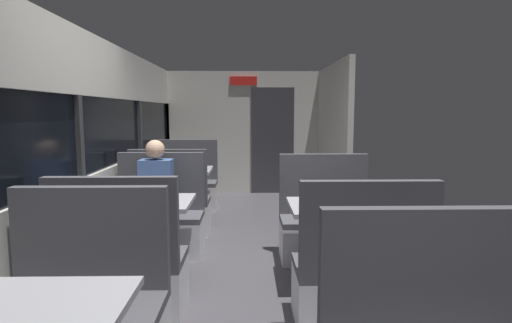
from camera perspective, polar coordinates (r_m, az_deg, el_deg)
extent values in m
cube|color=#423F44|center=(4.07, -2.20, -15.79)|extent=(3.30, 9.20, 0.02)
cube|color=beige|center=(4.19, -22.71, -8.63)|extent=(0.08, 8.40, 0.95)
cube|color=beige|center=(4.08, -23.72, 12.55)|extent=(0.08, 8.40, 0.60)
cube|color=black|center=(4.06, -23.39, 3.03)|extent=(0.03, 8.40, 0.75)
cube|color=#2D2D30|center=(4.05, -23.00, 3.04)|extent=(0.06, 0.08, 0.75)
cube|color=#2D2D30|center=(6.05, -15.61, 4.42)|extent=(0.06, 0.08, 0.75)
cube|color=#2D2D30|center=(8.10, -11.91, 5.08)|extent=(0.06, 0.08, 0.75)
cube|color=beige|center=(7.96, -1.70, 3.94)|extent=(2.90, 0.08, 2.30)
cube|color=#333338|center=(7.94, 2.28, 2.84)|extent=(0.80, 0.04, 2.00)
cube|color=red|center=(7.91, -1.73, 10.95)|extent=(0.50, 0.03, 0.16)
cube|color=beige|center=(6.90, 10.36, 3.38)|extent=(0.08, 2.40, 2.30)
cube|color=#99999E|center=(2.10, -30.08, -17.58)|extent=(0.90, 0.70, 0.04)
cube|color=#47474C|center=(2.76, -22.76, -17.99)|extent=(0.95, 0.50, 0.06)
cube|color=#47474C|center=(2.82, -21.52, -9.70)|extent=(0.95, 0.08, 0.65)
cylinder|color=#9E9EA3|center=(4.09, -15.07, -10.53)|extent=(0.10, 0.10, 0.70)
cube|color=#99999E|center=(4.00, -15.23, -5.46)|extent=(0.90, 0.70, 0.04)
cube|color=silver|center=(3.55, -17.64, -16.05)|extent=(0.95, 0.50, 0.39)
cube|color=#47474C|center=(3.47, -17.77, -12.61)|extent=(0.95, 0.50, 0.06)
cube|color=#47474C|center=(3.17, -19.10, -7.78)|extent=(0.95, 0.08, 0.65)
cube|color=silver|center=(4.75, -13.08, -9.97)|extent=(0.95, 0.50, 0.39)
cube|color=#47474C|center=(4.69, -13.16, -7.34)|extent=(0.95, 0.50, 0.06)
cube|color=#47474C|center=(4.82, -12.76, -2.63)|extent=(0.95, 0.08, 0.65)
cylinder|color=#9E9EA3|center=(6.11, -10.30, -4.63)|extent=(0.10, 0.10, 0.70)
cube|color=#99999E|center=(6.05, -10.37, -1.20)|extent=(0.90, 0.70, 0.04)
cube|color=silver|center=(5.51, -11.35, -7.57)|extent=(0.95, 0.50, 0.39)
cube|color=#47474C|center=(5.46, -11.41, -5.28)|extent=(0.95, 0.50, 0.06)
cube|color=#47474C|center=(5.19, -11.91, -1.94)|extent=(0.95, 0.08, 0.65)
cube|color=silver|center=(6.78, -9.39, -4.81)|extent=(0.95, 0.50, 0.39)
cube|color=#47474C|center=(6.74, -9.42, -2.94)|extent=(0.95, 0.50, 0.06)
cube|color=#47474C|center=(6.90, -9.23, 0.27)|extent=(0.95, 0.08, 0.65)
cube|color=#47474C|center=(2.24, 21.06, -14.02)|extent=(0.95, 0.08, 0.65)
cylinder|color=#9E9EA3|center=(3.87, 11.36, -11.42)|extent=(0.10, 0.10, 0.70)
cube|color=#99999E|center=(3.77, 11.49, -6.08)|extent=(0.90, 0.70, 0.04)
cube|color=silver|center=(3.33, 13.86, -17.46)|extent=(0.95, 0.50, 0.39)
cube|color=#47474C|center=(3.25, 13.97, -13.84)|extent=(0.95, 0.50, 0.06)
cube|color=#47474C|center=(2.94, 15.25, -8.77)|extent=(0.95, 0.08, 0.65)
cube|color=silver|center=(4.54, 9.49, -10.70)|extent=(0.95, 0.50, 0.39)
cube|color=#47474C|center=(4.47, 9.54, -7.95)|extent=(0.95, 0.50, 0.06)
cube|color=#47474C|center=(4.60, 9.15, -3.01)|extent=(0.95, 0.08, 0.65)
cube|color=#26262D|center=(4.74, -13.09, -9.62)|extent=(0.30, 0.36, 0.45)
cube|color=#3F598C|center=(4.58, -13.40, -3.48)|extent=(0.34, 0.22, 0.60)
sphere|color=tan|center=(4.50, -13.60, 1.62)|extent=(0.20, 0.20, 0.20)
cylinder|color=#3F598C|center=(4.45, -16.42, -3.60)|extent=(0.07, 0.28, 0.07)
cylinder|color=#3F598C|center=(4.36, -11.33, -3.66)|extent=(0.07, 0.28, 0.07)
cylinder|color=white|center=(3.80, -13.84, -5.04)|extent=(0.07, 0.07, 0.09)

